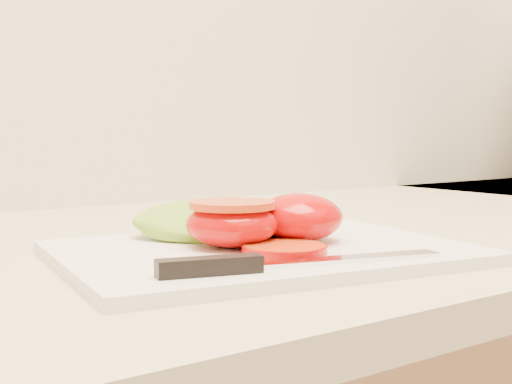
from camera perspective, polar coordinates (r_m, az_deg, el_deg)
cutting_board at (r=0.60m, az=0.57°, el=-4.85°), size 0.37×0.29×0.01m
tomato_half_dome at (r=0.62m, az=3.42°, el=-2.04°), size 0.08×0.08×0.04m
tomato_half_cut at (r=0.59m, az=-1.93°, el=-2.40°), size 0.08×0.08×0.04m
tomato_slice_0 at (r=0.56m, az=2.29°, el=-4.59°), size 0.07×0.07×0.01m
lettuce_leaf_0 at (r=0.65m, az=-3.32°, el=-2.36°), size 0.18×0.16×0.03m
lettuce_leaf_1 at (r=0.67m, az=-0.22°, el=-2.20°), size 0.14×0.13×0.03m
knife at (r=0.50m, az=0.90°, el=-5.71°), size 0.22×0.07×0.01m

